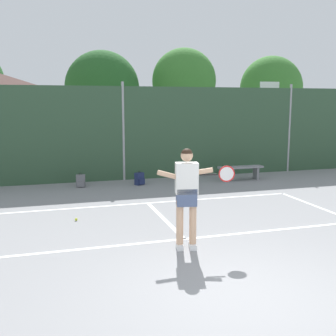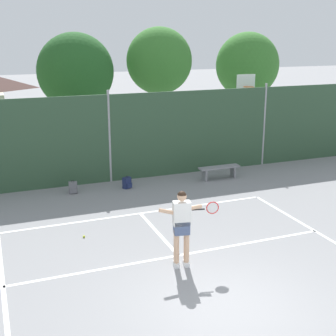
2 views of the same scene
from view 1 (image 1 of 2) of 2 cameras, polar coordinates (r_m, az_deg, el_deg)
The scene contains 10 objects.
ground_plane at distance 5.99m, azimuth 10.31°, elevation -17.24°, with size 120.00×120.00×0.00m, color gray.
court_markings at distance 6.52m, azimuth 7.67°, elevation -14.89°, with size 8.30×11.10×0.01m.
chainlink_fence at distance 14.03m, azimuth -6.29°, elevation 4.81°, with size 26.09×0.09×3.36m.
basketball_hoop at distance 18.32m, azimuth 13.90°, elevation 7.80°, with size 0.90×0.67×3.55m.
treeline_backdrop at distance 21.91m, azimuth -13.66°, elevation 11.49°, with size 25.75×3.66×5.96m.
tennis_player at distance 7.30m, azimuth 2.72°, elevation -3.04°, with size 1.44×0.33×1.85m.
tennis_ball at distance 9.52m, azimuth -12.77°, elevation -7.04°, with size 0.07×0.07×0.07m, color #CCE033.
backpack_grey at distance 13.18m, azimuth -12.16°, elevation -1.82°, with size 0.30×0.27×0.46m.
backpack_navy at distance 13.29m, azimuth -4.02°, elevation -1.55°, with size 0.34×0.33×0.46m.
courtside_bench at distance 14.27m, azimuth 10.17°, elevation -0.25°, with size 1.60×0.36×0.48m.
Camera 1 is at (-2.48, -4.77, 2.65)m, focal length 43.39 mm.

